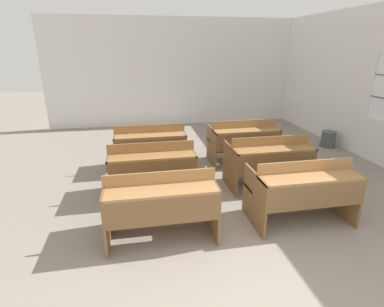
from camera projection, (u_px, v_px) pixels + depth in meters
name	position (u px, v px, depth m)	size (l,w,h in m)	color
wall_back	(174.00, 73.00, 8.37)	(6.94, 0.06, 2.92)	silver
wall_right_with_window	(377.00, 85.00, 5.69)	(0.06, 7.09, 2.92)	silver
bench_front_left	(161.00, 202.00, 3.43)	(1.25, 0.72, 0.84)	brown
bench_front_right	(302.00, 189.00, 3.75)	(1.25, 0.72, 0.84)	brown
bench_second_left	(152.00, 167.00, 4.44)	(1.25, 0.72, 0.84)	brown
bench_second_right	(268.00, 159.00, 4.74)	(1.25, 0.72, 0.84)	brown
bench_third_left	(150.00, 145.00, 5.43)	(1.25, 0.72, 0.84)	brown
bench_third_right	(243.00, 139.00, 5.75)	(1.25, 0.72, 0.84)	brown
wastepaper_bin	(328.00, 139.00, 6.76)	(0.31, 0.31, 0.36)	#474C51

